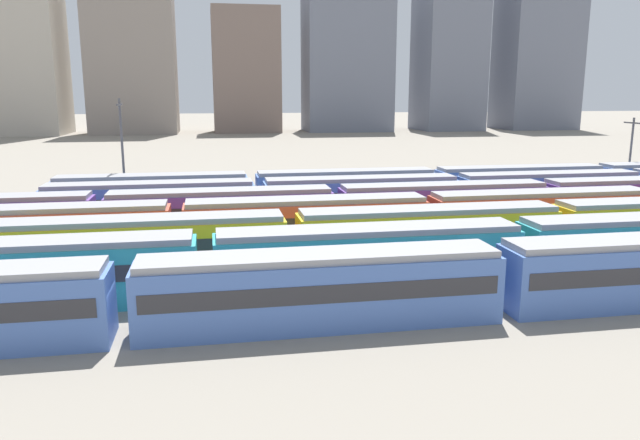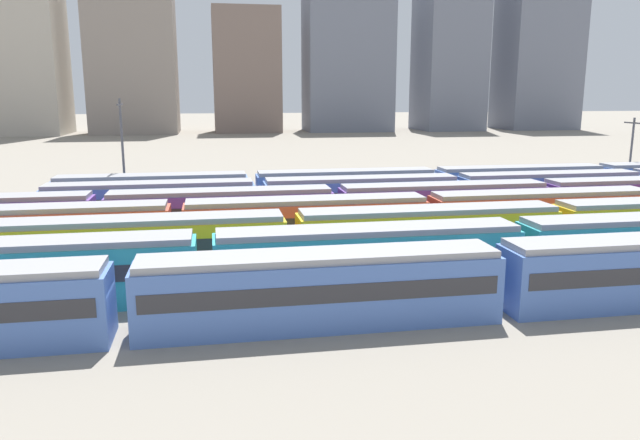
# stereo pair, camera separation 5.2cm
# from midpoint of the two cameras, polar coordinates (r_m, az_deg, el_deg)

# --- Properties ---
(ground_plane) EXTENTS (600.00, 600.00, 0.00)m
(ground_plane) POSITION_cam_midpoint_polar(r_m,az_deg,el_deg) (45.71, -17.17, -3.12)
(ground_plane) COLOR gray
(train_track_2) EXTENTS (55.80, 3.06, 3.75)m
(train_track_2) POSITION_cam_midpoint_polar(r_m,az_deg,el_deg) (42.36, 10.12, -1.28)
(train_track_2) COLOR yellow
(train_track_2) RESTS_ON ground_plane
(train_track_4) EXTENTS (112.50, 3.06, 3.75)m
(train_track_4) POSITION_cam_midpoint_polar(r_m,az_deg,el_deg) (57.80, 20.22, 1.67)
(train_track_4) COLOR #6B429E
(train_track_4) RESTS_ON ground_plane
(train_track_5) EXTENTS (93.60, 3.06, 3.75)m
(train_track_5) POSITION_cam_midpoint_polar(r_m,az_deg,el_deg) (63.96, 20.58, 2.56)
(train_track_5) COLOR #4C70BC
(train_track_5) RESTS_ON ground_plane
(train_track_6) EXTENTS (74.70, 3.06, 3.75)m
(train_track_6) POSITION_cam_midpoint_polar(r_m,az_deg,el_deg) (64.37, 10.72, 3.17)
(train_track_6) COLOR #4C70BC
(train_track_6) RESTS_ON ground_plane
(catenary_pole_1) EXTENTS (0.24, 3.20, 8.59)m
(catenary_pole_1) POSITION_cam_midpoint_polar(r_m,az_deg,el_deg) (78.30, 27.09, 5.75)
(catenary_pole_1) COLOR #4C4C51
(catenary_pole_1) RESTS_ON ground_plane
(catenary_pole_3) EXTENTS (0.24, 3.20, 10.83)m
(catenary_pole_3) POSITION_cam_midpoint_polar(r_m,az_deg,el_deg) (63.24, -17.95, 6.37)
(catenary_pole_3) COLOR #4C4C51
(catenary_pole_3) RESTS_ON ground_plane
(distant_building_0) EXTENTS (26.90, 20.64, 54.18)m
(distant_building_0) POSITION_cam_midpoint_polar(r_m,az_deg,el_deg) (189.00, -27.21, 15.37)
(distant_building_0) COLOR #B2A899
(distant_building_0) RESTS_ON ground_plane
(distant_building_1) EXTENTS (23.32, 18.91, 44.28)m
(distant_building_1) POSITION_cam_midpoint_polar(r_m,az_deg,el_deg) (182.38, -17.11, 14.74)
(distant_building_1) COLOR gray
(distant_building_1) RESTS_ON ground_plane
(distant_building_2) EXTENTS (18.90, 15.29, 34.68)m
(distant_building_2) POSITION_cam_midpoint_polar(r_m,az_deg,el_deg) (181.32, -6.88, 13.66)
(distant_building_2) COLOR #7A665B
(distant_building_2) RESTS_ON ground_plane
(distant_building_3) EXTENTS (24.85, 17.44, 38.39)m
(distant_building_3) POSITION_cam_midpoint_polar(r_m,az_deg,el_deg) (185.53, 2.57, 14.26)
(distant_building_3) COLOR slate
(distant_building_3) RESTS_ON ground_plane
(distant_building_4) EXTENTS (17.90, 19.59, 44.04)m
(distant_building_4) POSITION_cam_midpoint_polar(r_m,az_deg,el_deg) (194.96, 11.97, 14.74)
(distant_building_4) COLOR slate
(distant_building_4) RESTS_ON ground_plane
(distant_building_5) EXTENTS (22.12, 18.13, 49.13)m
(distant_building_5) POSITION_cam_midpoint_polar(r_m,az_deg,el_deg) (207.58, 19.71, 14.83)
(distant_building_5) COLOR slate
(distant_building_5) RESTS_ON ground_plane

